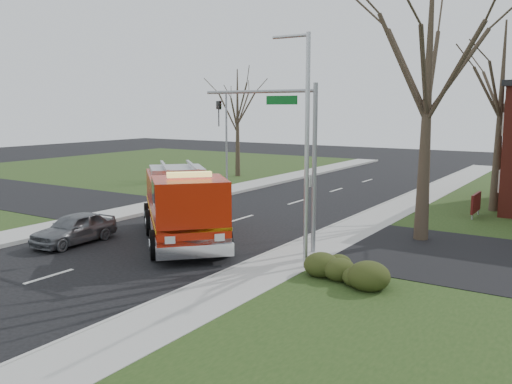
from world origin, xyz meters
The scene contains 13 objects.
ground centered at (0.00, 0.00, 0.00)m, with size 120.00×120.00×0.00m, color black.
sidewalk_right centered at (6.20, 0.00, 0.07)m, with size 2.40×80.00×0.15m, color #9F9E99.
sidewalk_left centered at (-6.20, 0.00, 0.07)m, with size 2.40×80.00×0.15m, color #9F9E99.
health_center_sign centered at (10.50, 12.50, 0.88)m, with size 0.12×2.00×1.40m.
hedge_corner centered at (9.00, -1.00, 0.58)m, with size 2.80×2.00×0.90m, color #2A3714.
bare_tree_near centered at (9.50, 6.00, 7.41)m, with size 6.00×6.00×12.00m.
bare_tree_far centered at (11.00, 15.00, 6.49)m, with size 5.25×5.25×10.50m.
bare_tree_left centered at (-10.00, 20.00, 5.56)m, with size 4.50×4.50×9.00m.
traffic_signal_mast centered at (5.21, 1.50, 4.71)m, with size 5.29×0.18×6.80m.
streetlight_pole centered at (7.14, -0.50, 4.55)m, with size 1.48×0.16×8.40m.
utility_pole_far centered at (-6.80, 14.00, 3.50)m, with size 0.14×0.14×7.00m, color gray.
fire_engine centered at (0.59, 0.53, 1.53)m, with size 8.04×7.85×3.38m.
parked_car_maroon centered at (-3.11, -2.39, 0.67)m, with size 1.58×3.94×1.34m, color slate.
Camera 1 is at (15.99, -17.41, 5.85)m, focal length 38.00 mm.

